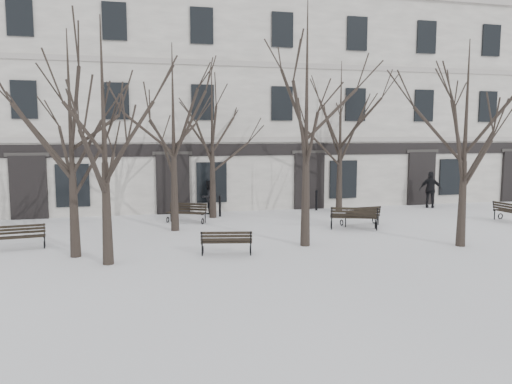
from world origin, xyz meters
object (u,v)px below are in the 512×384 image
object	(u,v)px
tree_0	(70,117)
tree_2	(307,94)
bench_2	(354,217)
bench_4	(361,215)
bench_5	(512,212)
bench_0	(20,236)
tree_1	(103,111)
tree_3	(466,119)
bench_1	(226,241)
bench_3	(187,212)

from	to	relation	value
tree_0	tree_2	xyz separation A→B (m)	(7.59, -0.21, 0.82)
bench_2	bench_4	world-z (taller)	bench_2
bench_2	bench_5	world-z (taller)	bench_2
bench_0	bench_4	xyz separation A→B (m)	(13.12, 1.30, 0.02)
bench_0	tree_2	bearing A→B (deg)	-18.24
tree_2	bench_2	xyz separation A→B (m)	(2.92, 2.35, -4.70)
tree_1	bench_2	bearing A→B (deg)	19.44
bench_4	bench_5	world-z (taller)	bench_5
tree_1	tree_3	world-z (taller)	tree_1
bench_0	bench_1	size ratio (longest dim) A/B	0.97
tree_0	bench_5	bearing A→B (deg)	6.44
tree_1	bench_3	xyz separation A→B (m)	(3.00, 6.55, -4.05)
tree_2	tree_3	distance (m)	5.46
tree_3	bench_5	world-z (taller)	tree_3
tree_0	tree_3	xyz separation A→B (m)	(12.82, -1.52, -0.01)
bench_5	tree_2	bearing A→B (deg)	96.38
tree_3	bench_1	bearing A→B (deg)	175.71
tree_3	bench_0	xyz separation A→B (m)	(-14.77, 3.13, -3.95)
tree_0	bench_4	size ratio (longest dim) A/B	4.10
tree_3	bench_2	bearing A→B (deg)	122.24
tree_3	bench_2	world-z (taller)	tree_3
tree_0	tree_3	bearing A→B (deg)	-6.78
tree_0	bench_5	size ratio (longest dim) A/B	3.91
bench_0	bench_2	xyz separation A→B (m)	(12.45, 0.54, 0.09)
tree_2	bench_5	world-z (taller)	tree_2
tree_3	tree_0	bearing A→B (deg)	173.22
tree_1	tree_2	xyz separation A→B (m)	(6.54, 0.99, 0.70)
tree_2	bench_4	size ratio (longest dim) A/B	4.86
tree_1	bench_2	xyz separation A→B (m)	(9.45, 3.34, -4.00)
tree_2	bench_3	size ratio (longest dim) A/B	4.71
tree_2	bench_4	bearing A→B (deg)	41.00
bench_3	bench_2	bearing A→B (deg)	0.45
bench_1	bench_2	xyz separation A→B (m)	(5.82, 3.06, 0.08)
tree_0	tree_3	world-z (taller)	tree_0
bench_3	bench_5	size ratio (longest dim) A/B	0.98
tree_0	bench_4	world-z (taller)	tree_0
bench_2	tree_1	bearing A→B (deg)	39.91
bench_4	bench_3	bearing A→B (deg)	-24.30
bench_2	tree_0	bearing A→B (deg)	32.02
bench_3	bench_4	xyz separation A→B (m)	(7.12, -2.45, -0.01)
tree_2	bench_2	bearing A→B (deg)	38.89
bench_0	bench_3	world-z (taller)	bench_3
bench_1	bench_4	bearing A→B (deg)	-138.27
bench_1	bench_5	distance (m)	13.57
tree_3	bench_0	world-z (taller)	tree_3
bench_1	tree_2	bearing A→B (deg)	-155.10
bench_1	bench_2	size ratio (longest dim) A/B	0.85
bench_5	tree_3	bearing A→B (deg)	118.97
tree_3	bench_4	xyz separation A→B (m)	(-1.64, 4.44, -3.92)
bench_1	bench_5	size ratio (longest dim) A/B	0.95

